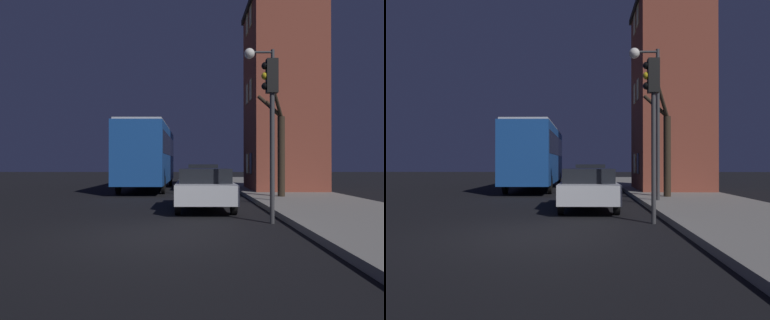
% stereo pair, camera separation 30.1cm
% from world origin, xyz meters
% --- Properties ---
extents(ground_plane, '(120.00, 120.00, 0.00)m').
position_xyz_m(ground_plane, '(0.00, 0.00, 0.00)').
color(ground_plane, black).
extents(brick_building, '(3.92, 4.77, 10.19)m').
position_xyz_m(brick_building, '(5.83, 12.20, 5.29)').
color(brick_building, brown).
rests_on(brick_building, sidewalk).
extents(streetlamp, '(1.18, 0.41, 5.87)m').
position_xyz_m(streetlamp, '(3.62, 6.06, 4.19)').
color(streetlamp, '#38383A').
rests_on(streetlamp, sidewalk).
extents(traffic_light, '(0.43, 0.24, 4.35)m').
position_xyz_m(traffic_light, '(2.93, 1.52, 3.12)').
color(traffic_light, '#38383A').
rests_on(traffic_light, ground).
extents(bare_tree, '(1.12, 1.69, 4.57)m').
position_xyz_m(bare_tree, '(4.59, 7.63, 2.35)').
color(bare_tree, '#2D2319').
rests_on(bare_tree, sidewalk).
extents(bus, '(2.53, 10.44, 3.80)m').
position_xyz_m(bus, '(-1.81, 14.38, 2.25)').
color(bus, '#194793').
rests_on(bus, ground).
extents(car_near_lane, '(1.90, 4.42, 1.41)m').
position_xyz_m(car_near_lane, '(1.27, 4.59, 0.76)').
color(car_near_lane, '#B7BABF').
rests_on(car_near_lane, ground).
extents(car_mid_lane, '(1.85, 3.81, 1.53)m').
position_xyz_m(car_mid_lane, '(1.46, 13.22, 0.79)').
color(car_mid_lane, black).
rests_on(car_mid_lane, ground).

